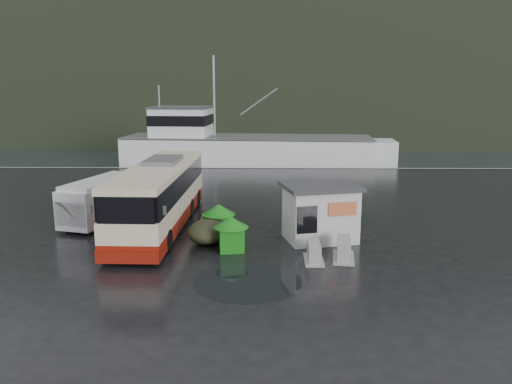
{
  "coord_description": "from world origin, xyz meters",
  "views": [
    {
      "loc": [
        3.3,
        -22.42,
        6.94
      ],
      "look_at": [
        2.95,
        2.18,
        1.7
      ],
      "focal_mm": 35.0,
      "sensor_mm": 36.0,
      "label": 1
    }
  ],
  "objects_px": {
    "white_van": "(104,221)",
    "fishing_trawler": "(248,158)",
    "waste_bin_left": "(231,250)",
    "waste_bin_right": "(219,237)",
    "coach_bus": "(161,226)",
    "ticket_kiosk": "(319,240)",
    "jersey_barrier_b": "(343,259)",
    "dome_tent": "(210,242)",
    "jersey_barrier_a": "(314,261)"
  },
  "relations": [
    {
      "from": "waste_bin_left",
      "to": "ticket_kiosk",
      "type": "height_order",
      "value": "ticket_kiosk"
    },
    {
      "from": "jersey_barrier_b",
      "to": "waste_bin_left",
      "type": "bearing_deg",
      "value": 167.56
    },
    {
      "from": "coach_bus",
      "to": "dome_tent",
      "type": "height_order",
      "value": "coach_bus"
    },
    {
      "from": "coach_bus",
      "to": "waste_bin_left",
      "type": "distance_m",
      "value": 5.28
    },
    {
      "from": "white_van",
      "to": "jersey_barrier_a",
      "type": "relative_size",
      "value": 3.59
    },
    {
      "from": "coach_bus",
      "to": "dome_tent",
      "type": "xyz_separation_m",
      "value": [
        2.7,
        -2.48,
        0.0
      ]
    },
    {
      "from": "white_van",
      "to": "jersey_barrier_b",
      "type": "height_order",
      "value": "white_van"
    },
    {
      "from": "jersey_barrier_a",
      "to": "fishing_trawler",
      "type": "distance_m",
      "value": 29.86
    },
    {
      "from": "waste_bin_left",
      "to": "coach_bus",
      "type": "bearing_deg",
      "value": 135.57
    },
    {
      "from": "waste_bin_left",
      "to": "waste_bin_right",
      "type": "height_order",
      "value": "waste_bin_right"
    },
    {
      "from": "coach_bus",
      "to": "dome_tent",
      "type": "distance_m",
      "value": 3.67
    },
    {
      "from": "white_van",
      "to": "fishing_trawler",
      "type": "height_order",
      "value": "fishing_trawler"
    },
    {
      "from": "ticket_kiosk",
      "to": "jersey_barrier_a",
      "type": "bearing_deg",
      "value": -114.41
    },
    {
      "from": "jersey_barrier_a",
      "to": "white_van",
      "type": "bearing_deg",
      "value": 150.4
    },
    {
      "from": "waste_bin_right",
      "to": "fishing_trawler",
      "type": "xyz_separation_m",
      "value": [
        0.55,
        26.35,
        0.0
      ]
    },
    {
      "from": "white_van",
      "to": "waste_bin_left",
      "type": "relative_size",
      "value": 3.64
    },
    {
      "from": "waste_bin_left",
      "to": "dome_tent",
      "type": "height_order",
      "value": "waste_bin_left"
    },
    {
      "from": "white_van",
      "to": "ticket_kiosk",
      "type": "relative_size",
      "value": 1.65
    },
    {
      "from": "waste_bin_left",
      "to": "waste_bin_right",
      "type": "relative_size",
      "value": 0.96
    },
    {
      "from": "jersey_barrier_a",
      "to": "ticket_kiosk",
      "type": "bearing_deg",
      "value": 79.2
    },
    {
      "from": "dome_tent",
      "to": "jersey_barrier_b",
      "type": "bearing_deg",
      "value": -21.39
    },
    {
      "from": "jersey_barrier_b",
      "to": "fishing_trawler",
      "type": "xyz_separation_m",
      "value": [
        -4.82,
        29.39,
        0.0
      ]
    },
    {
      "from": "white_van",
      "to": "coach_bus",
      "type": "bearing_deg",
      "value": -0.43
    },
    {
      "from": "coach_bus",
      "to": "fishing_trawler",
      "type": "xyz_separation_m",
      "value": [
        3.61,
        24.66,
        0.0
      ]
    },
    {
      "from": "waste_bin_right",
      "to": "jersey_barrier_b",
      "type": "distance_m",
      "value": 6.17
    },
    {
      "from": "jersey_barrier_a",
      "to": "coach_bus",
      "type": "bearing_deg",
      "value": 145.25
    },
    {
      "from": "jersey_barrier_b",
      "to": "fishing_trawler",
      "type": "distance_m",
      "value": 29.78
    },
    {
      "from": "coach_bus",
      "to": "waste_bin_left",
      "type": "height_order",
      "value": "coach_bus"
    },
    {
      "from": "ticket_kiosk",
      "to": "fishing_trawler",
      "type": "xyz_separation_m",
      "value": [
        -4.13,
        26.77,
        0.0
      ]
    },
    {
      "from": "waste_bin_left",
      "to": "jersey_barrier_b",
      "type": "height_order",
      "value": "waste_bin_left"
    },
    {
      "from": "fishing_trawler",
      "to": "ticket_kiosk",
      "type": "bearing_deg",
      "value": -76.88
    },
    {
      "from": "ticket_kiosk",
      "to": "white_van",
      "type": "bearing_deg",
      "value": 150.9
    },
    {
      "from": "ticket_kiosk",
      "to": "dome_tent",
      "type": "bearing_deg",
      "value": 170.63
    },
    {
      "from": "coach_bus",
      "to": "jersey_barrier_a",
      "type": "bearing_deg",
      "value": -33.49
    },
    {
      "from": "coach_bus",
      "to": "jersey_barrier_b",
      "type": "distance_m",
      "value": 9.67
    },
    {
      "from": "coach_bus",
      "to": "fishing_trawler",
      "type": "distance_m",
      "value": 24.92
    },
    {
      "from": "ticket_kiosk",
      "to": "fishing_trawler",
      "type": "bearing_deg",
      "value": 85.15
    },
    {
      "from": "dome_tent",
      "to": "jersey_barrier_b",
      "type": "xyz_separation_m",
      "value": [
        5.73,
        -2.24,
        0.0
      ]
    },
    {
      "from": "ticket_kiosk",
      "to": "jersey_barrier_a",
      "type": "height_order",
      "value": "ticket_kiosk"
    },
    {
      "from": "waste_bin_right",
      "to": "coach_bus",
      "type": "bearing_deg",
      "value": 151.07
    },
    {
      "from": "waste_bin_right",
      "to": "ticket_kiosk",
      "type": "distance_m",
      "value": 4.69
    },
    {
      "from": "dome_tent",
      "to": "ticket_kiosk",
      "type": "bearing_deg",
      "value": 4.25
    },
    {
      "from": "white_van",
      "to": "waste_bin_right",
      "type": "xyz_separation_m",
      "value": [
        6.28,
        -2.62,
        0.0
      ]
    },
    {
      "from": "waste_bin_right",
      "to": "white_van",
      "type": "bearing_deg",
      "value": 157.36
    },
    {
      "from": "waste_bin_left",
      "to": "ticket_kiosk",
      "type": "distance_m",
      "value": 4.27
    },
    {
      "from": "ticket_kiosk",
      "to": "jersey_barrier_b",
      "type": "bearing_deg",
      "value": -88.75
    },
    {
      "from": "white_van",
      "to": "fishing_trawler",
      "type": "xyz_separation_m",
      "value": [
        6.83,
        23.73,
        0.0
      ]
    },
    {
      "from": "ticket_kiosk",
      "to": "fishing_trawler",
      "type": "distance_m",
      "value": 27.08
    },
    {
      "from": "waste_bin_right",
      "to": "jersey_barrier_b",
      "type": "bearing_deg",
      "value": -29.46
    },
    {
      "from": "white_van",
      "to": "waste_bin_left",
      "type": "xyz_separation_m",
      "value": [
        6.99,
        -4.63,
        0.0
      ]
    }
  ]
}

